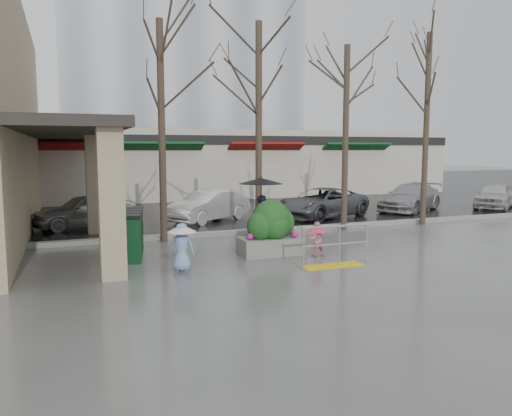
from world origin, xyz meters
TOP-DOWN VIEW (x-y plane):
  - ground at (0.00, 0.00)m, footprint 120.00×120.00m
  - street_asphalt at (0.00, 22.00)m, footprint 120.00×36.00m
  - curb at (0.00, 4.00)m, footprint 120.00×0.30m
  - canopy_slab at (-4.80, 8.00)m, footprint 2.80×18.00m
  - pillar_front at (-3.90, -0.50)m, footprint 0.55×0.55m
  - pillar_back at (-3.90, 6.00)m, footprint 0.55×0.55m
  - storefront_row at (2.00, 17.97)m, footprint 34.00×6.74m
  - office_tower at (4.00, 30.00)m, footprint 18.00×12.00m
  - handrail at (1.36, -1.20)m, footprint 1.90×0.50m
  - tree_west at (-2.00, 3.60)m, footprint 3.20×3.20m
  - tree_midwest at (1.20, 3.60)m, footprint 3.20×3.20m
  - tree_mideast at (4.50, 3.60)m, footprint 3.20×3.20m
  - tree_east at (8.00, 3.60)m, footprint 3.20×3.20m
  - woman at (0.56, 1.78)m, footprint 1.34×1.34m
  - child_pink at (1.48, 0.02)m, footprint 0.54×0.54m
  - child_blue at (-2.30, -0.36)m, footprint 0.71×0.71m
  - planter at (0.41, 0.62)m, footprint 1.76×1.04m
  - news_boxes at (-3.17, 1.82)m, footprint 0.88×2.28m
  - car_a at (-4.19, 7.50)m, footprint 3.97×2.46m
  - car_b at (0.51, 7.36)m, footprint 3.93×3.21m
  - car_c at (5.22, 6.65)m, footprint 4.99×3.70m
  - car_d at (10.29, 7.30)m, footprint 4.64×3.71m
  - car_e at (14.81, 6.59)m, footprint 3.90×3.29m

SIDE VIEW (x-z plane):
  - ground at x=0.00m, z-range 0.00..0.00m
  - street_asphalt at x=0.00m, z-range 0.00..0.01m
  - curb at x=0.00m, z-range 0.00..0.15m
  - handrail at x=1.36m, z-range -0.14..0.89m
  - child_pink at x=1.48m, z-range 0.07..1.02m
  - news_boxes at x=-3.17m, z-range 0.00..1.24m
  - car_a at x=-4.19m, z-range 0.00..1.26m
  - car_b at x=0.51m, z-range 0.00..1.26m
  - car_c at x=5.22m, z-range 0.00..1.26m
  - car_d at x=10.29m, z-range 0.00..1.26m
  - car_e at x=14.81m, z-range 0.00..1.26m
  - child_blue at x=-2.30m, z-range 0.12..1.29m
  - planter at x=0.41m, z-range -0.03..1.50m
  - woman at x=0.56m, z-range 0.32..2.43m
  - pillar_front at x=-3.90m, z-range 0.00..3.50m
  - pillar_back at x=-3.90m, z-range 0.00..3.50m
  - storefront_row at x=2.00m, z-range 0.01..4.01m
  - canopy_slab at x=-4.80m, z-range 3.50..3.75m
  - tree_mideast at x=4.50m, z-range 1.61..8.11m
  - tree_west at x=-2.00m, z-range 1.68..8.48m
  - tree_midwest at x=1.20m, z-range 1.73..8.73m
  - tree_east at x=8.00m, z-range 1.78..8.98m
  - office_tower at x=4.00m, z-range 0.00..25.00m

